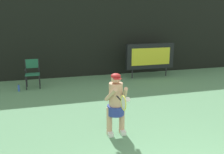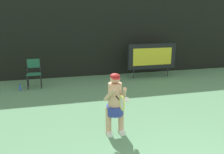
# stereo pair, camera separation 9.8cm
# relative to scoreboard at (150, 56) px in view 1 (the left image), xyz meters

# --- Properties ---
(backdrop_screen) EXTENTS (18.00, 0.12, 3.66)m
(backdrop_screen) POSITION_rel_scoreboard_xyz_m (-2.38, 1.02, 0.86)
(backdrop_screen) COLOR black
(backdrop_screen) RESTS_ON ground
(scoreboard) EXTENTS (2.20, 0.21, 1.50)m
(scoreboard) POSITION_rel_scoreboard_xyz_m (0.00, 0.00, 0.00)
(scoreboard) COLOR black
(scoreboard) RESTS_ON ground
(umpire_chair) EXTENTS (0.52, 0.44, 1.08)m
(umpire_chair) POSITION_rel_scoreboard_xyz_m (-4.97, -0.33, -0.33)
(umpire_chair) COLOR black
(umpire_chair) RESTS_ON ground
(water_bottle) EXTENTS (0.07, 0.07, 0.27)m
(water_bottle) POSITION_rel_scoreboard_xyz_m (-5.47, -0.69, -0.82)
(water_bottle) COLOR blue
(water_bottle) RESTS_ON ground
(tennis_player) EXTENTS (0.52, 0.59, 1.44)m
(tennis_player) POSITION_rel_scoreboard_xyz_m (-3.00, -4.79, -0.17)
(tennis_player) COLOR white
(tennis_player) RESTS_ON ground
(tennis_racket) EXTENTS (0.03, 0.60, 0.31)m
(tennis_racket) POSITION_rel_scoreboard_xyz_m (-3.02, -5.38, 0.02)
(tennis_racket) COLOR black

